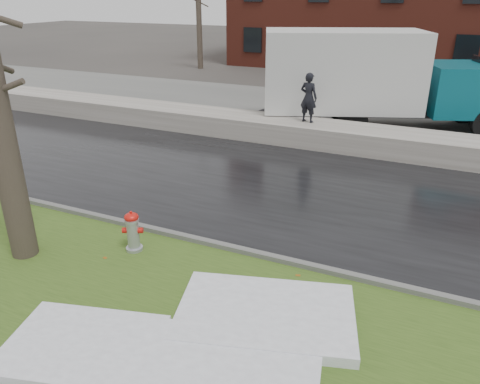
% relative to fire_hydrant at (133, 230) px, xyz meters
% --- Properties ---
extents(ground, '(120.00, 120.00, 0.00)m').
position_rel_fire_hydrant_xyz_m(ground, '(1.43, -0.19, -0.50)').
color(ground, '#47423D').
rests_on(ground, ground).
extents(verge, '(60.00, 4.50, 0.04)m').
position_rel_fire_hydrant_xyz_m(verge, '(1.43, -1.44, -0.48)').
color(verge, '#344D19').
rests_on(verge, ground).
extents(road, '(60.00, 7.00, 0.03)m').
position_rel_fire_hydrant_xyz_m(road, '(1.43, 4.31, -0.48)').
color(road, black).
rests_on(road, ground).
extents(parking_lot, '(60.00, 9.00, 0.03)m').
position_rel_fire_hydrant_xyz_m(parking_lot, '(1.43, 12.81, -0.48)').
color(parking_lot, slate).
rests_on(parking_lot, ground).
extents(curb, '(60.00, 0.15, 0.14)m').
position_rel_fire_hydrant_xyz_m(curb, '(1.43, 0.81, -0.43)').
color(curb, slate).
rests_on(curb, ground).
extents(snowbank, '(60.00, 1.60, 0.75)m').
position_rel_fire_hydrant_xyz_m(snowbank, '(1.43, 8.51, -0.12)').
color(snowbank, '#B4ADA4').
rests_on(snowbank, ground).
extents(bg_tree_left, '(1.40, 1.62, 6.50)m').
position_rel_fire_hydrant_xyz_m(bg_tree_left, '(-10.57, 21.81, 2.83)').
color(bg_tree_left, brown).
rests_on(bg_tree_left, ground).
extents(bg_tree_center, '(1.40, 1.62, 6.50)m').
position_rel_fire_hydrant_xyz_m(bg_tree_center, '(-4.57, 25.81, 2.83)').
color(bg_tree_center, brown).
rests_on(bg_tree_center, ground).
extents(fire_hydrant, '(0.42, 0.41, 0.86)m').
position_rel_fire_hydrant_xyz_m(fire_hydrant, '(0.00, 0.00, 0.00)').
color(fire_hydrant, '#A9ABB1').
rests_on(fire_hydrant, verge).
extents(box_truck, '(10.67, 5.67, 3.60)m').
position_rel_fire_hydrant_xyz_m(box_truck, '(2.58, 11.27, 1.40)').
color(box_truck, black).
rests_on(box_truck, ground).
extents(worker, '(0.67, 0.50, 1.66)m').
position_rel_fire_hydrant_xyz_m(worker, '(0.98, 8.55, 1.08)').
color(worker, black).
rests_on(worker, snowbank).
extents(snow_patch_near, '(2.95, 2.48, 0.16)m').
position_rel_fire_hydrant_xyz_m(snow_patch_near, '(3.20, -2.49, -0.38)').
color(snow_patch_near, white).
rests_on(snow_patch_near, verge).
extents(snow_patch_far, '(2.54, 2.11, 0.14)m').
position_rel_fire_hydrant_xyz_m(snow_patch_far, '(1.05, -2.69, -0.39)').
color(snow_patch_far, white).
rests_on(snow_patch_far, verge).
extents(snow_patch_side, '(3.19, 2.50, 0.18)m').
position_rel_fire_hydrant_xyz_m(snow_patch_side, '(3.23, -0.93, -0.37)').
color(snow_patch_side, white).
rests_on(snow_patch_side, verge).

